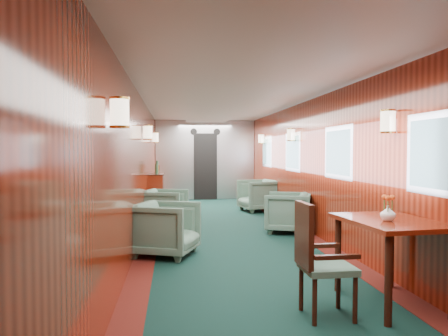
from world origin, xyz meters
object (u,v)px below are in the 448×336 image
Objects in this scene: dining_table at (390,233)px; armchair_right_near at (288,212)px; armchair_right_far at (258,195)px; credenza at (156,195)px; armchair_left_near at (166,229)px; armchair_left_far at (165,208)px; side_chair at (317,255)px.

armchair_right_near is at bearing 85.48° from dining_table.
armchair_right_far is (-0.01, 6.52, -0.30)m from dining_table.
credenza is 2.52m from armchair_right_far.
armchair_right_near is (-0.01, 3.74, -0.33)m from dining_table.
armchair_left_near is 0.97× the size of armchair_right_far.
dining_table is at bearing -114.63° from armchair_left_near.
armchair_left_far is (-2.23, 4.60, -0.32)m from dining_table.
armchair_right_near is (0.80, 3.97, -0.19)m from side_chair.
side_chair is at bearing 8.33° from armchair_right_near.
dining_table reaches higher than armchair_right_far.
credenza reaches higher than side_chair.
armchair_right_near is at bearing 77.18° from side_chair.
armchair_right_near is 0.94× the size of armchair_right_far.
credenza reaches higher than armchair_left_near.
dining_table is 0.85m from side_chair.
armchair_left_near is (-1.37, 2.45, -0.18)m from side_chair.
credenza is (-2.45, 5.90, -0.19)m from dining_table.
armchair_left_near reaches higher than armchair_left_far.
dining_table reaches higher than armchair_left_far.
armchair_right_near is at bearing -96.34° from armchair_left_far.
armchair_left_far is at bearing -91.48° from armchair_right_near.
side_chair reaches higher than armchair_right_near.
side_chair is 6.35m from credenza.
armchair_left_near is at bearing 129.79° from dining_table.
armchair_left_far is 2.38m from armchair_right_near.
dining_table is 6.53m from armchair_right_far.
dining_table is 1.44× the size of armchair_left_far.
credenza is 1.56× the size of armchair_right_near.
side_chair reaches higher than armchair_left_near.
armchair_right_far reaches higher than armchair_left_near.
dining_table is at bearing 14.59° from side_chair.
side_chair is (-0.80, -0.23, -0.13)m from dining_table.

